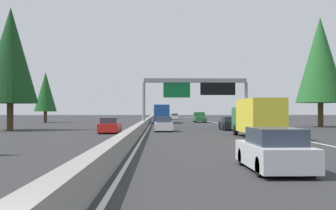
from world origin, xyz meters
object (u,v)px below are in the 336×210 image
conifer_right_mid (320,60)px  bus_near_center (161,113)px  sedan_mid_right (274,151)px  conifer_left_near (10,55)px  box_truck_mid_center (257,117)px  pickup_far_left (200,117)px  conifer_left_mid (45,92)px  oncoming_near (110,126)px  sedan_near_right (175,117)px  minivan_mid_left (160,115)px  sign_gantry_overhead (197,89)px  sedan_distant_b (230,124)px  sedan_far_center (164,125)px

conifer_right_mid → bus_near_center: bearing=46.3°
sedan_mid_right → conifer_left_near: size_ratio=0.34×
conifer_right_mid → box_truck_mid_center: bearing=148.1°
pickup_far_left → conifer_left_mid: 28.09m
conifer_left_near → oncoming_near: bearing=-116.9°
pickup_far_left → sedan_near_right: bearing=7.4°
minivan_mid_left → oncoming_near: minivan_mid_left is taller
conifer_left_mid → box_truck_mid_center: bearing=-147.3°
minivan_mid_left → pickup_far_left: 48.67m
pickup_far_left → sign_gantry_overhead: bearing=173.6°
sedan_distant_b → minivan_mid_left: size_ratio=0.88×
conifer_left_near → conifer_right_mid: bearing=-76.6°
sedan_distant_b → conifer_left_mid: conifer_left_mid is taller
box_truck_mid_center → pickup_far_left: box_truck_mid_center is taller
pickup_far_left → conifer_right_mid: size_ratio=0.39×
minivan_mid_left → oncoming_near: 85.38m
conifer_left_near → sign_gantry_overhead: bearing=-75.3°
sedan_near_right → conifer_right_mid: size_ratio=0.31×
minivan_mid_left → conifer_right_mid: (-70.81, -20.47, 7.71)m
sedan_distant_b → minivan_mid_left: minivan_mid_left is taller
sedan_mid_right → pickup_far_left: size_ratio=0.79×
sign_gantry_overhead → minivan_mid_left: (74.20, 4.15, -3.80)m
bus_near_center → sedan_near_right: bearing=-6.5°
sedan_mid_right → sedan_distant_b: (30.67, -3.73, 0.00)m
sign_gantry_overhead → sedan_mid_right: sign_gantry_overhead is taller
minivan_mid_left → bus_near_center: size_ratio=0.43×
conifer_left_mid → oncoming_near: bearing=-156.5°
sign_gantry_overhead → oncoming_near: size_ratio=2.88×
bus_near_center → sedan_far_center: 30.73m
bus_near_center → sedan_distant_b: bearing=-165.6°
bus_near_center → sedan_mid_right: bearing=-176.7°
conifer_right_mid → sign_gantry_overhead: bearing=101.7°
sedan_near_right → conifer_left_near: (-58.50, 19.70, 7.30)m
bus_near_center → oncoming_near: size_ratio=2.61×
sign_gantry_overhead → conifer_left_near: conifer_left_near is taller
sign_gantry_overhead → oncoming_near: (-11.03, 9.08, -4.06)m
box_truck_mid_center → oncoming_near: size_ratio=1.93×
pickup_far_left → sedan_far_center: size_ratio=1.27×
box_truck_mid_center → conifer_left_near: bearing=61.3°
conifer_right_mid → conifer_left_near: bearing=103.4°
sedan_distant_b → sedan_near_right: size_ratio=1.00×
conifer_right_mid → conifer_left_near: (-8.72, 36.63, -0.68)m
sedan_mid_right → conifer_right_mid: conifer_right_mid is taller
oncoming_near → box_truck_mid_center: bearing=59.7°
conifer_left_mid → conifer_left_near: bearing=-171.6°
conifer_left_near → pickup_far_left: bearing=-36.5°
pickup_far_left → conifer_left_mid: bearing=91.9°
minivan_mid_left → conifer_left_mid: bearing=157.2°
pickup_far_left → conifer_left_near: bearing=143.5°
pickup_far_left → sedan_near_right: 27.36m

